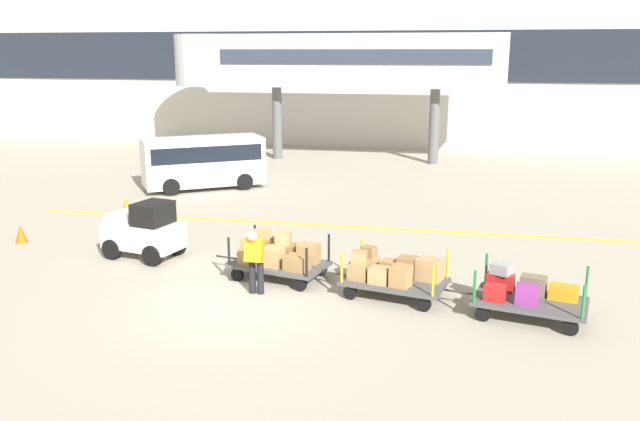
{
  "coord_description": "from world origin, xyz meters",
  "views": [
    {
      "loc": [
        4.71,
        -13.16,
        5.52
      ],
      "look_at": [
        1.19,
        3.79,
        1.3
      ],
      "focal_mm": 36.73,
      "sensor_mm": 36.0,
      "label": 1
    }
  ],
  "objects_px": {
    "baggage_cart_tail": "(527,294)",
    "shuttle_van": "(203,159)",
    "baggage_tug": "(144,231)",
    "baggage_handler": "(255,259)",
    "safety_cone_far": "(21,233)",
    "baggage_cart_middle": "(394,273)",
    "safety_cone_near": "(126,204)",
    "baggage_cart_lead": "(278,256)"
  },
  "relations": [
    {
      "from": "baggage_tug",
      "to": "baggage_handler",
      "type": "distance_m",
      "value": 4.36
    },
    {
      "from": "baggage_cart_lead",
      "to": "baggage_handler",
      "type": "distance_m",
      "value": 1.28
    },
    {
      "from": "baggage_cart_middle",
      "to": "safety_cone_far",
      "type": "xyz_separation_m",
      "value": [
        -11.23,
        2.09,
        -0.27
      ]
    },
    {
      "from": "baggage_tug",
      "to": "baggage_cart_tail",
      "type": "relative_size",
      "value": 0.74
    },
    {
      "from": "baggage_handler",
      "to": "safety_cone_near",
      "type": "relative_size",
      "value": 2.84
    },
    {
      "from": "baggage_cart_tail",
      "to": "safety_cone_far",
      "type": "distance_m",
      "value": 14.38
    },
    {
      "from": "baggage_handler",
      "to": "shuttle_van",
      "type": "xyz_separation_m",
      "value": [
        -5.7,
        11.22,
        0.37
      ]
    },
    {
      "from": "baggage_handler",
      "to": "safety_cone_far",
      "type": "distance_m",
      "value": 8.53
    },
    {
      "from": "safety_cone_near",
      "to": "baggage_cart_tail",
      "type": "bearing_deg",
      "value": -27.92
    },
    {
      "from": "baggage_handler",
      "to": "safety_cone_far",
      "type": "relative_size",
      "value": 2.84
    },
    {
      "from": "baggage_tug",
      "to": "shuttle_van",
      "type": "xyz_separation_m",
      "value": [
        -1.89,
        9.11,
        0.48
      ]
    },
    {
      "from": "baggage_cart_lead",
      "to": "safety_cone_far",
      "type": "xyz_separation_m",
      "value": [
        -8.28,
        1.45,
        -0.29
      ]
    },
    {
      "from": "baggage_cart_tail",
      "to": "shuttle_van",
      "type": "distance_m",
      "value": 16.28
    },
    {
      "from": "baggage_cart_tail",
      "to": "baggage_handler",
      "type": "height_order",
      "value": "baggage_handler"
    },
    {
      "from": "baggage_tug",
      "to": "baggage_cart_tail",
      "type": "xyz_separation_m",
      "value": [
        9.85,
        -2.15,
        -0.27
      ]
    },
    {
      "from": "baggage_handler",
      "to": "shuttle_van",
      "type": "relative_size",
      "value": 0.31
    },
    {
      "from": "baggage_cart_lead",
      "to": "shuttle_van",
      "type": "relative_size",
      "value": 0.61
    },
    {
      "from": "safety_cone_far",
      "to": "baggage_cart_tail",
      "type": "bearing_deg",
      "value": -10.89
    },
    {
      "from": "shuttle_van",
      "to": "safety_cone_near",
      "type": "bearing_deg",
      "value": -104.56
    },
    {
      "from": "baggage_cart_tail",
      "to": "safety_cone_far",
      "type": "relative_size",
      "value": 5.61
    },
    {
      "from": "baggage_cart_middle",
      "to": "safety_cone_far",
      "type": "distance_m",
      "value": 11.42
    },
    {
      "from": "safety_cone_near",
      "to": "safety_cone_far",
      "type": "xyz_separation_m",
      "value": [
        -1.23,
        -4.11,
        0.0
      ]
    },
    {
      "from": "shuttle_van",
      "to": "baggage_handler",
      "type": "bearing_deg",
      "value": -63.09
    },
    {
      "from": "baggage_cart_middle",
      "to": "safety_cone_near",
      "type": "relative_size",
      "value": 5.61
    },
    {
      "from": "baggage_tug",
      "to": "baggage_handler",
      "type": "bearing_deg",
      "value": -29.0
    },
    {
      "from": "safety_cone_far",
      "to": "baggage_handler",
      "type": "bearing_deg",
      "value": -18.36
    },
    {
      "from": "shuttle_van",
      "to": "baggage_cart_lead",
      "type": "bearing_deg",
      "value": -59.44
    },
    {
      "from": "shuttle_van",
      "to": "safety_cone_far",
      "type": "distance_m",
      "value": 8.92
    },
    {
      "from": "baggage_tug",
      "to": "shuttle_van",
      "type": "distance_m",
      "value": 9.32
    },
    {
      "from": "safety_cone_near",
      "to": "shuttle_van",
      "type": "bearing_deg",
      "value": 75.44
    },
    {
      "from": "safety_cone_near",
      "to": "safety_cone_far",
      "type": "relative_size",
      "value": 1.0
    },
    {
      "from": "shuttle_van",
      "to": "safety_cone_near",
      "type": "xyz_separation_m",
      "value": [
        -1.15,
        -4.43,
        -0.96
      ]
    },
    {
      "from": "baggage_cart_lead",
      "to": "baggage_cart_tail",
      "type": "distance_m",
      "value": 5.97
    },
    {
      "from": "baggage_cart_lead",
      "to": "baggage_cart_middle",
      "type": "distance_m",
      "value": 3.01
    },
    {
      "from": "shuttle_van",
      "to": "safety_cone_far",
      "type": "relative_size",
      "value": 9.19
    },
    {
      "from": "baggage_cart_middle",
      "to": "baggage_cart_tail",
      "type": "relative_size",
      "value": 1.0
    },
    {
      "from": "baggage_tug",
      "to": "safety_cone_far",
      "type": "xyz_separation_m",
      "value": [
        -4.26,
        0.57,
        -0.48
      ]
    },
    {
      "from": "baggage_cart_tail",
      "to": "baggage_handler",
      "type": "xyz_separation_m",
      "value": [
        -6.04,
        0.04,
        0.38
      ]
    },
    {
      "from": "baggage_tug",
      "to": "shuttle_van",
      "type": "height_order",
      "value": "shuttle_van"
    },
    {
      "from": "baggage_cart_middle",
      "to": "safety_cone_near",
      "type": "xyz_separation_m",
      "value": [
        -10.0,
        6.21,
        -0.27
      ]
    },
    {
      "from": "baggage_handler",
      "to": "baggage_cart_tail",
      "type": "bearing_deg",
      "value": -0.36
    },
    {
      "from": "baggage_cart_tail",
      "to": "baggage_tug",
      "type": "bearing_deg",
      "value": 167.69
    }
  ]
}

